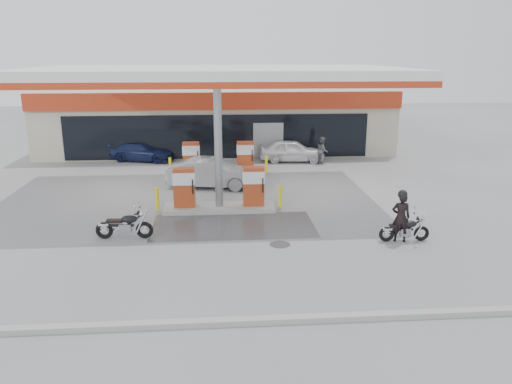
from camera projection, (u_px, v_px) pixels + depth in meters
ground at (220, 226)px, 18.51m from camera, size 90.00×90.00×0.00m
wet_patch at (233, 226)px, 18.55m from camera, size 6.00×3.00×0.00m
drain_cover at (280, 244)px, 16.74m from camera, size 0.70×0.70×0.01m
kerb at (222, 322)px, 11.77m from camera, size 28.00×0.25×0.15m
store_building at (218, 118)px, 33.27m from camera, size 22.00×8.22×4.00m
canopy at (217, 75)px, 21.89m from camera, size 16.00×10.02×5.51m
pump_island_near at (219, 193)px, 20.24m from camera, size 5.14×1.30×1.78m
pump_island_far at (218, 162)px, 26.00m from camera, size 5.14×1.30×1.78m
main_motorcycle at (405, 230)px, 16.95m from camera, size 1.74×0.67×0.89m
biker_main at (401, 217)px, 16.81m from camera, size 0.68×0.49×1.71m
parked_motorcycle at (125, 226)px, 17.19m from camera, size 1.99×0.76×1.02m
sedan_white at (292, 151)px, 29.41m from camera, size 3.94×1.93×1.29m
attendant at (322, 150)px, 28.77m from camera, size 0.67×0.82×1.56m
hatchback_silver at (212, 173)px, 23.68m from camera, size 4.43×2.24×1.39m
parked_car_left at (142, 152)px, 29.55m from camera, size 4.08×2.50×1.11m
parked_car_right at (288, 143)px, 32.12m from camera, size 4.92×3.34×1.25m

